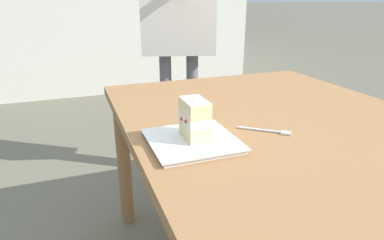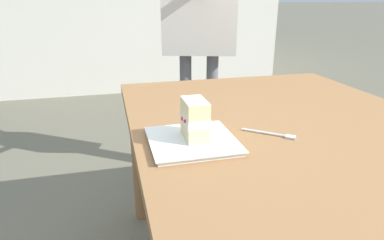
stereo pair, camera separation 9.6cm
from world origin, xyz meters
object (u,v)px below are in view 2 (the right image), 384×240
Objects in this scene: dessert_plate at (192,141)px; diner_person at (199,9)px; cake_slice at (195,119)px; dessert_fork at (272,134)px; patio_table at (294,152)px.

diner_person is at bearing 163.73° from dessert_plate.
dessert_fork is at bearing 89.23° from cake_slice.
patio_table is 1.20m from diner_person.
diner_person is (-1.16, 0.34, 0.33)m from dessert_plate.
diner_person is (-1.16, 0.08, 0.34)m from dessert_fork.
dessert_fork is 0.09× the size of diner_person.
patio_table is 0.38m from dessert_plate.
patio_table is 0.15m from dessert_fork.
patio_table is 0.40m from cake_slice.
dessert_fork reaches higher than patio_table.
dessert_plate is at bearing -89.75° from dessert_fork.
dessert_plate is 2.17× the size of cake_slice.
cake_slice is at bearing -84.91° from patio_table.
patio_table is at bearing 107.74° from dessert_fork.
patio_table is at bearing 95.64° from dessert_plate.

